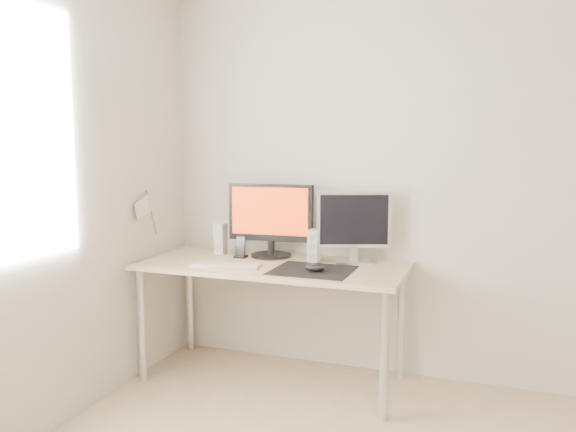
# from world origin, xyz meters

# --- Properties ---
(wall_back) EXTENTS (3.50, 0.00, 3.50)m
(wall_back) POSITION_xyz_m (0.00, 1.75, 1.25)
(wall_back) COLOR silver
(wall_back) RESTS_ON ground
(mousepad) EXTENTS (0.45, 0.40, 0.00)m
(mousepad) POSITION_xyz_m (-0.64, 1.28, 0.73)
(mousepad) COLOR black
(mousepad) RESTS_ON desk
(mouse) EXTENTS (0.12, 0.07, 0.04)m
(mouse) POSITION_xyz_m (-0.62, 1.25, 0.75)
(mouse) COLOR black
(mouse) RESTS_ON mousepad
(desk) EXTENTS (1.60, 0.70, 0.73)m
(desk) POSITION_xyz_m (-0.93, 1.38, 0.65)
(desk) COLOR #D1B587
(desk) RESTS_ON ground
(main_monitor) EXTENTS (0.55, 0.28, 0.47)m
(main_monitor) POSITION_xyz_m (-1.01, 1.57, 0.98)
(main_monitor) COLOR black
(main_monitor) RESTS_ON desk
(second_monitor) EXTENTS (0.44, 0.23, 0.43)m
(second_monitor) POSITION_xyz_m (-0.48, 1.58, 0.97)
(second_monitor) COLOR silver
(second_monitor) RESTS_ON desk
(speaker_left) EXTENTS (0.06, 0.08, 0.20)m
(speaker_left) POSITION_xyz_m (-1.36, 1.55, 0.83)
(speaker_left) COLOR silver
(speaker_left) RESTS_ON desk
(speaker_right) EXTENTS (0.06, 0.08, 0.20)m
(speaker_right) POSITION_xyz_m (-0.71, 1.51, 0.83)
(speaker_right) COLOR white
(speaker_right) RESTS_ON desk
(keyboard) EXTENTS (0.43, 0.18, 0.02)m
(keyboard) POSITION_xyz_m (-1.16, 1.21, 0.74)
(keyboard) COLOR #B3B3B5
(keyboard) RESTS_ON desk
(phone_dock) EXTENTS (0.07, 0.06, 0.13)m
(phone_dock) POSITION_xyz_m (-1.18, 1.48, 0.77)
(phone_dock) COLOR black
(phone_dock) RESTS_ON desk
(pennant) EXTENTS (0.01, 0.23, 0.29)m
(pennant) POSITION_xyz_m (-1.72, 1.24, 1.05)
(pennant) COLOR #A57F54
(pennant) RESTS_ON wall_left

